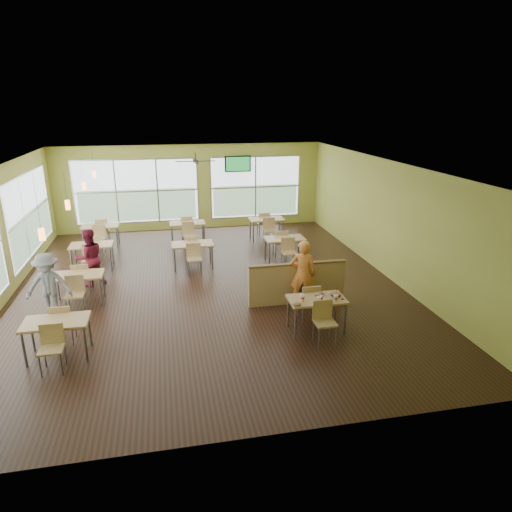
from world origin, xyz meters
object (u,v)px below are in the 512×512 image
Objects in this scene: man_plaid at (303,274)px; food_basket at (336,294)px; half_wall_divider at (297,283)px; main_table at (317,303)px.

food_basket is (0.37, -1.19, -0.05)m from man_plaid.
man_plaid reaches higher than half_wall_divider.
food_basket is at bearing 6.77° from main_table.
main_table is 0.92× the size of man_plaid.
main_table is at bearing -173.23° from food_basket.
half_wall_divider reaches higher than main_table.
half_wall_divider is at bearing 107.28° from food_basket.
man_plaid is at bearing 86.83° from main_table.
food_basket is (0.44, 0.05, 0.15)m from main_table.
half_wall_divider is 1.49m from food_basket.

